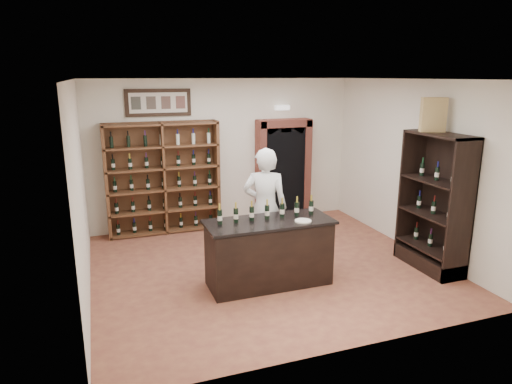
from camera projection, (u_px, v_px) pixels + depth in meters
floor at (267, 266)px, 7.51m from camera, size 5.50×5.50×0.00m
ceiling at (268, 79)px, 6.77m from camera, size 5.50×5.50×0.00m
wall_back at (224, 153)px, 9.42m from camera, size 5.50×0.04×3.00m
wall_left at (80, 192)px, 6.25m from camera, size 0.04×5.00×3.00m
wall_right at (413, 166)px, 8.03m from camera, size 0.04×5.00×3.00m
wine_shelf at (163, 178)px, 8.95m from camera, size 2.20×0.38×2.20m
framed_picture at (158, 103)px, 8.71m from camera, size 1.25×0.04×0.52m
arched_doorway at (283, 168)px, 9.76m from camera, size 1.17×0.35×2.17m
emergency_light at (282, 108)px, 9.53m from camera, size 0.30×0.10×0.10m
tasting_counter at (269, 253)px, 6.78m from camera, size 1.88×0.78×1.00m
counter_bottle_0 at (220, 217)px, 6.47m from camera, size 0.07×0.07×0.30m
counter_bottle_1 at (236, 215)px, 6.55m from camera, size 0.07×0.07×0.30m
counter_bottle_2 at (252, 213)px, 6.63m from camera, size 0.07×0.07×0.30m
counter_bottle_3 at (267, 212)px, 6.71m from camera, size 0.07×0.07×0.30m
counter_bottle_4 at (282, 210)px, 6.78m from camera, size 0.07×0.07×0.30m
counter_bottle_5 at (297, 209)px, 6.86m from camera, size 0.07×0.07×0.30m
counter_bottle_6 at (311, 207)px, 6.94m from camera, size 0.07×0.07×0.30m
side_cabinet at (434, 223)px, 7.32m from camera, size 0.48×1.20×2.20m
shopkeeper at (265, 208)px, 7.33m from camera, size 0.85×0.73×1.97m
plate at (303, 221)px, 6.60m from camera, size 0.24×0.24×0.02m
wine_crate at (433, 115)px, 7.06m from camera, size 0.41×0.29×0.53m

